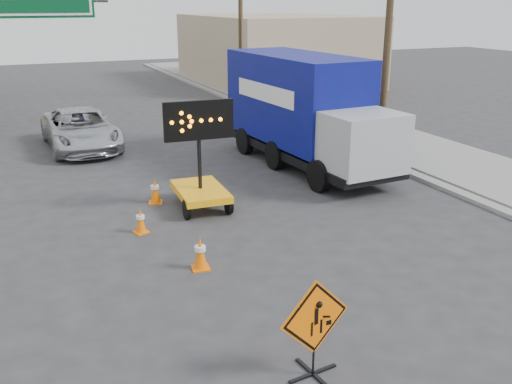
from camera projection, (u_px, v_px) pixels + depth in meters
ground at (340, 326)px, 10.27m from camera, size 100.00×100.00×0.00m
curb_right at (300, 128)px, 26.01m from camera, size 0.40×60.00×0.12m
sidewalk_right at (343, 123)px, 26.89m from camera, size 4.00×60.00×0.15m
building_right_far at (274, 49)px, 40.53m from camera, size 10.00×14.00×4.60m
highway_gantry at (8, 14)px, 22.52m from camera, size 6.18×0.38×6.90m
utility_pole_near at (389, 27)px, 20.51m from camera, size 1.80×0.26×9.00m
utility_pole_far at (241, 17)px, 32.65m from camera, size 1.80×0.26×9.00m
construction_sign at (315, 326)px, 8.66m from camera, size 1.24×0.88×1.65m
arrow_board at (200, 185)px, 15.96m from camera, size 1.93×2.21×3.05m
pickup_truck at (81, 129)px, 22.42m from camera, size 2.71×5.58×1.53m
box_truck at (305, 117)px, 19.80m from camera, size 2.92×8.16×3.82m
cone_a at (200, 253)px, 12.36m from camera, size 0.44×0.44×0.76m
cone_b at (140, 220)px, 14.31m from camera, size 0.42×0.42×0.66m
cone_c at (155, 190)px, 16.42m from camera, size 0.48×0.48×0.76m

